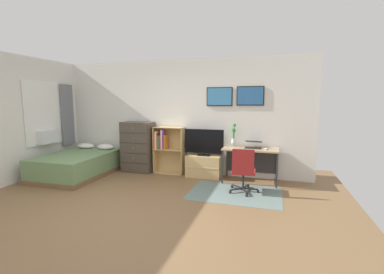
{
  "coord_description": "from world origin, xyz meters",
  "views": [
    {
      "loc": [
        2.17,
        -3.59,
        1.72
      ],
      "look_at": [
        0.59,
        1.5,
        1.0
      ],
      "focal_mm": 24.79,
      "sensor_mm": 36.0,
      "label": 1
    }
  ],
  "objects_px": {
    "dresser": "(138,147)",
    "laptop": "(253,145)",
    "desk": "(251,154)",
    "bamboo_vase": "(234,135)",
    "tv_stand": "(204,166)",
    "television": "(204,142)",
    "office_chair": "(243,170)",
    "wine_glass": "(233,142)",
    "bookshelf": "(166,146)",
    "computer_mouse": "(266,149)",
    "bed": "(78,164)"
  },
  "relations": [
    {
      "from": "wine_glass",
      "to": "bamboo_vase",
      "type": "bearing_deg",
      "value": 96.57
    },
    {
      "from": "tv_stand",
      "to": "office_chair",
      "type": "relative_size",
      "value": 0.92
    },
    {
      "from": "dresser",
      "to": "desk",
      "type": "xyz_separation_m",
      "value": [
        2.72,
        -0.02,
        -0.01
      ]
    },
    {
      "from": "laptop",
      "to": "television",
      "type": "bearing_deg",
      "value": 179.37
    },
    {
      "from": "tv_stand",
      "to": "office_chair",
      "type": "distance_m",
      "value": 1.33
    },
    {
      "from": "dresser",
      "to": "tv_stand",
      "type": "relative_size",
      "value": 1.55
    },
    {
      "from": "dresser",
      "to": "bookshelf",
      "type": "relative_size",
      "value": 1.09
    },
    {
      "from": "computer_mouse",
      "to": "bamboo_vase",
      "type": "distance_m",
      "value": 0.8
    },
    {
      "from": "computer_mouse",
      "to": "bookshelf",
      "type": "bearing_deg",
      "value": 174.37
    },
    {
      "from": "bed",
      "to": "bamboo_vase",
      "type": "bearing_deg",
      "value": 11.6
    },
    {
      "from": "desk",
      "to": "bed",
      "type": "bearing_deg",
      "value": -169.35
    },
    {
      "from": "office_chair",
      "to": "desk",
      "type": "bearing_deg",
      "value": 82.99
    },
    {
      "from": "office_chair",
      "to": "laptop",
      "type": "bearing_deg",
      "value": 79.55
    },
    {
      "from": "bamboo_vase",
      "to": "wine_glass",
      "type": "relative_size",
      "value": 2.77
    },
    {
      "from": "bookshelf",
      "to": "desk",
      "type": "relative_size",
      "value": 0.97
    },
    {
      "from": "tv_stand",
      "to": "television",
      "type": "xyz_separation_m",
      "value": [
        0.0,
        -0.02,
        0.55
      ]
    },
    {
      "from": "laptop",
      "to": "computer_mouse",
      "type": "distance_m",
      "value": 0.31
    },
    {
      "from": "desk",
      "to": "computer_mouse",
      "type": "xyz_separation_m",
      "value": [
        0.32,
        -0.14,
        0.15
      ]
    },
    {
      "from": "dresser",
      "to": "bookshelf",
      "type": "height_order",
      "value": "dresser"
    },
    {
      "from": "computer_mouse",
      "to": "bamboo_vase",
      "type": "bearing_deg",
      "value": 159.8
    },
    {
      "from": "bed",
      "to": "desk",
      "type": "relative_size",
      "value": 1.71
    },
    {
      "from": "office_chair",
      "to": "computer_mouse",
      "type": "relative_size",
      "value": 8.27
    },
    {
      "from": "dresser",
      "to": "computer_mouse",
      "type": "bearing_deg",
      "value": -3.0
    },
    {
      "from": "computer_mouse",
      "to": "wine_glass",
      "type": "distance_m",
      "value": 0.7
    },
    {
      "from": "bed",
      "to": "wine_glass",
      "type": "relative_size",
      "value": 10.95
    },
    {
      "from": "television",
      "to": "office_chair",
      "type": "xyz_separation_m",
      "value": [
        0.99,
        -0.85,
        -0.34
      ]
    },
    {
      "from": "bed",
      "to": "dresser",
      "type": "relative_size",
      "value": 1.61
    },
    {
      "from": "laptop",
      "to": "bamboo_vase",
      "type": "height_order",
      "value": "bamboo_vase"
    },
    {
      "from": "bed",
      "to": "desk",
      "type": "distance_m",
      "value": 3.97
    },
    {
      "from": "bed",
      "to": "computer_mouse",
      "type": "height_order",
      "value": "computer_mouse"
    },
    {
      "from": "dresser",
      "to": "tv_stand",
      "type": "distance_m",
      "value": 1.71
    },
    {
      "from": "laptop",
      "to": "wine_glass",
      "type": "bearing_deg",
      "value": -159.7
    },
    {
      "from": "bed",
      "to": "office_chair",
      "type": "height_order",
      "value": "office_chair"
    },
    {
      "from": "computer_mouse",
      "to": "laptop",
      "type": "bearing_deg",
      "value": 152.59
    },
    {
      "from": "bamboo_vase",
      "to": "tv_stand",
      "type": "bearing_deg",
      "value": -172.15
    },
    {
      "from": "dresser",
      "to": "computer_mouse",
      "type": "distance_m",
      "value": 3.05
    },
    {
      "from": "laptop",
      "to": "desk",
      "type": "bearing_deg",
      "value": 177.09
    },
    {
      "from": "bookshelf",
      "to": "dresser",
      "type": "bearing_deg",
      "value": -174.45
    },
    {
      "from": "dresser",
      "to": "wine_glass",
      "type": "bearing_deg",
      "value": -4.17
    },
    {
      "from": "bookshelf",
      "to": "bamboo_vase",
      "type": "relative_size",
      "value": 2.25
    },
    {
      "from": "bamboo_vase",
      "to": "dresser",
      "type": "bearing_deg",
      "value": -177.41
    },
    {
      "from": "television",
      "to": "bamboo_vase",
      "type": "height_order",
      "value": "bamboo_vase"
    },
    {
      "from": "dresser",
      "to": "wine_glass",
      "type": "xyz_separation_m",
      "value": [
        2.36,
        -0.17,
        0.26
      ]
    },
    {
      "from": "dresser",
      "to": "laptop",
      "type": "height_order",
      "value": "dresser"
    },
    {
      "from": "television",
      "to": "office_chair",
      "type": "bearing_deg",
      "value": -40.63
    },
    {
      "from": "bed",
      "to": "desk",
      "type": "bearing_deg",
      "value": 8.55
    },
    {
      "from": "office_chair",
      "to": "wine_glass",
      "type": "height_order",
      "value": "wine_glass"
    },
    {
      "from": "computer_mouse",
      "to": "wine_glass",
      "type": "bearing_deg",
      "value": -178.96
    },
    {
      "from": "desk",
      "to": "wine_glass",
      "type": "distance_m",
      "value": 0.48
    },
    {
      "from": "bed",
      "to": "bamboo_vase",
      "type": "relative_size",
      "value": 3.96
    }
  ]
}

